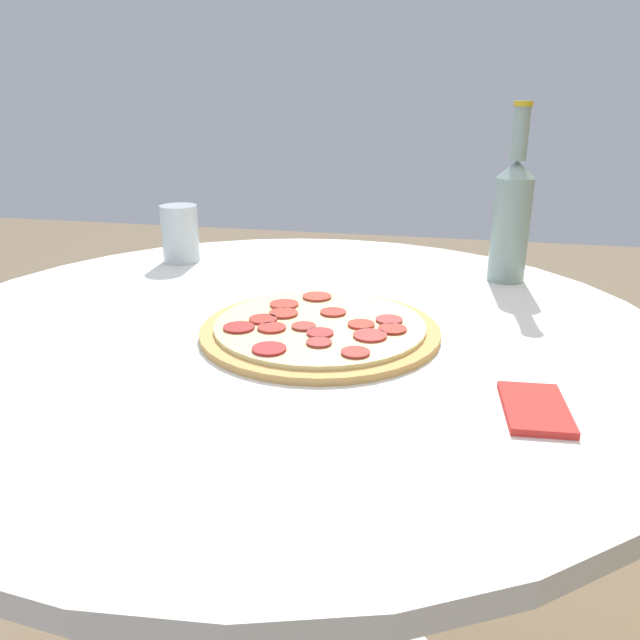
# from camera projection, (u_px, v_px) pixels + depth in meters

# --- Properties ---
(table) EXTENTS (1.08, 1.08, 0.75)m
(table) POSITION_uv_depth(u_px,v_px,m) (288.00, 437.00, 0.95)
(table) COLOR silver
(table) RESTS_ON ground_plane
(pizza) EXTENTS (0.32, 0.32, 0.02)m
(pizza) POSITION_uv_depth(u_px,v_px,m) (320.00, 328.00, 0.84)
(pizza) COLOR tan
(pizza) RESTS_ON table
(beer_bottle) EXTENTS (0.06, 0.06, 0.30)m
(beer_bottle) POSITION_uv_depth(u_px,v_px,m) (512.00, 216.00, 1.05)
(beer_bottle) COLOR gray
(beer_bottle) RESTS_ON table
(drinking_glass) EXTENTS (0.07, 0.07, 0.11)m
(drinking_glass) POSITION_uv_depth(u_px,v_px,m) (180.00, 234.00, 1.19)
(drinking_glass) COLOR silver
(drinking_glass) RESTS_ON table
(napkin) EXTENTS (0.11, 0.07, 0.01)m
(napkin) POSITION_uv_depth(u_px,v_px,m) (535.00, 408.00, 0.64)
(napkin) COLOR red
(napkin) RESTS_ON table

